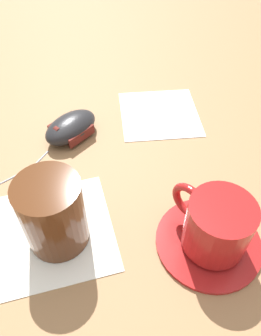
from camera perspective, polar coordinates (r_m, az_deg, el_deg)
ground_plane at (r=0.47m, az=-2.41°, el=-4.91°), size 3.00×3.00×0.00m
saucer at (r=0.43m, az=13.44°, el=-12.27°), size 0.13×0.13×0.01m
coffee_cup at (r=0.40m, az=14.68°, el=-9.46°), size 0.11×0.08×0.07m
computer_mouse at (r=0.55m, az=-10.37°, el=7.02°), size 0.09×0.11×0.04m
napkin_under_glass at (r=0.45m, az=-13.38°, el=-10.74°), size 0.17×0.17×0.00m
drinking_glass at (r=0.40m, az=-13.34°, el=-7.72°), size 0.08×0.08×0.10m
napkin_spare at (r=0.60m, az=5.06°, el=9.45°), size 0.17×0.17×0.00m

